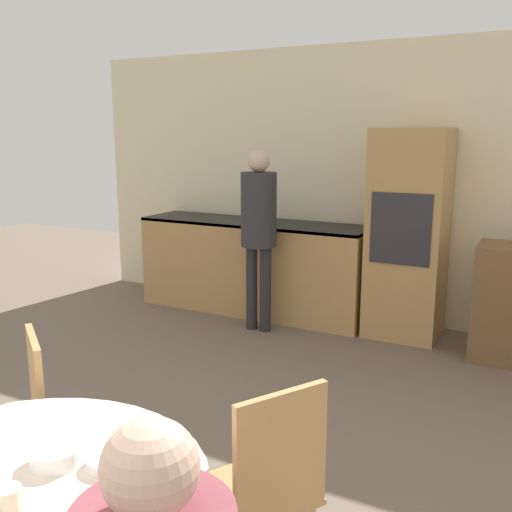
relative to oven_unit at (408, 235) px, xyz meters
name	(u,v)px	position (x,y,z in m)	size (l,w,h in m)	color
wall_back	(374,185)	(-0.42, 0.34, 0.39)	(6.25, 0.05, 2.60)	beige
kitchen_counter	(254,265)	(-1.53, -0.01, -0.44)	(2.34, 0.60, 0.92)	tan
oven_unit	(408,235)	(0.00, 0.00, 0.00)	(0.63, 0.59, 1.82)	tan
chair_far_left	(18,426)	(-0.91, -3.41, -0.41)	(0.56, 0.56, 0.91)	tan
chair_far_right	(267,485)	(0.26, -3.29, -0.41)	(0.55, 0.55, 0.91)	tan
person_standing	(259,220)	(-1.21, -0.51, 0.11)	(0.32, 0.32, 1.64)	#262628
cup	(9,501)	(-0.15, -4.05, -0.13)	(0.07, 0.07, 0.08)	beige
bowl_near	(111,460)	(-0.07, -3.74, -0.15)	(0.15, 0.15, 0.04)	white
bowl_centre	(55,455)	(-0.23, -3.81, -0.14)	(0.16, 0.16, 0.05)	white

